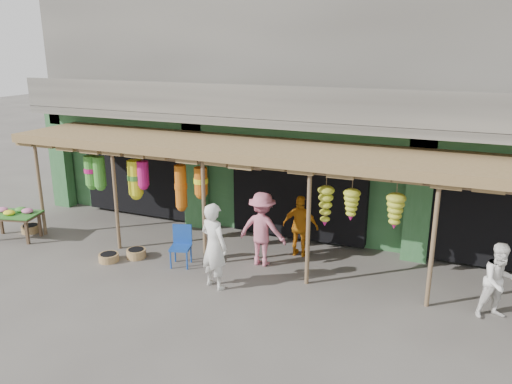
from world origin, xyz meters
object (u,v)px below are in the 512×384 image
at_px(person_shopper, 262,229).
at_px(person_vendor, 301,226).
at_px(blue_chair, 181,243).
at_px(flower_table, 13,215).
at_px(person_front, 214,246).
at_px(person_right, 499,281).

bearing_deg(person_shopper, person_vendor, -128.37).
bearing_deg(person_vendor, person_shopper, 51.61).
bearing_deg(blue_chair, flower_table, 167.43).
bearing_deg(person_shopper, person_front, 71.96).
height_order(person_front, person_vendor, person_front).
distance_m(person_vendor, person_shopper, 1.07).
bearing_deg(flower_table, person_front, -17.13).
xyz_separation_m(flower_table, blue_chair, (4.97, 0.35, -0.14)).
distance_m(flower_table, person_vendor, 7.63).
xyz_separation_m(flower_table, person_right, (11.72, 0.61, 0.08)).
bearing_deg(person_right, person_vendor, 133.81).
distance_m(person_right, person_vendor, 4.54).
bearing_deg(person_shopper, blue_chair, 23.54).
xyz_separation_m(flower_table, person_front, (6.22, -0.38, 0.26)).
height_order(flower_table, person_front, person_front).
distance_m(blue_chair, person_shopper, 1.93).
distance_m(blue_chair, person_vendor, 2.89).
height_order(person_right, person_vendor, person_vendor).
xyz_separation_m(person_front, person_vendor, (1.15, 2.30, -0.17)).
bearing_deg(person_vendor, person_right, 163.39).
xyz_separation_m(flower_table, person_shopper, (6.71, 1.10, 0.21)).
bearing_deg(person_shopper, person_right, 174.75).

